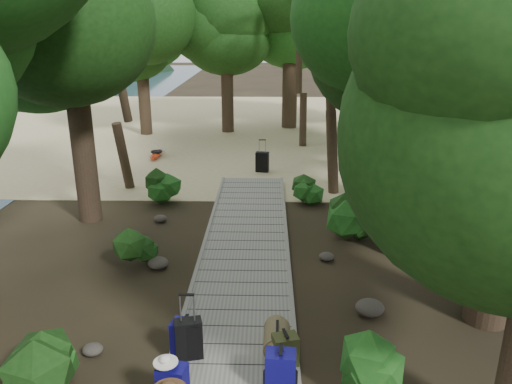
# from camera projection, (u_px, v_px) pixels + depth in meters

# --- Properties ---
(ground) EXTENTS (120.00, 120.00, 0.00)m
(ground) POSITION_uv_depth(u_px,v_px,m) (242.00, 288.00, 9.88)
(ground) COLOR #312918
(ground) RESTS_ON ground
(sand_beach) EXTENTS (40.00, 22.00, 0.02)m
(sand_beach) POSITION_uv_depth(u_px,v_px,m) (258.00, 128.00, 25.02)
(sand_beach) COLOR #C2B383
(sand_beach) RESTS_ON ground
(boardwalk) EXTENTS (2.00, 12.00, 0.12)m
(boardwalk) POSITION_uv_depth(u_px,v_px,m) (244.00, 262.00, 10.80)
(boardwalk) COLOR gray
(boardwalk) RESTS_ON ground
(backpack_left_c) EXTENTS (0.42, 0.34, 0.70)m
(backpack_left_c) POSITION_uv_depth(u_px,v_px,m) (173.00, 384.00, 6.54)
(backpack_left_c) COLOR navy
(backpack_left_c) RESTS_ON boardwalk
(backpack_left_d) EXTENTS (0.46, 0.37, 0.62)m
(backpack_left_d) POSITION_uv_depth(u_px,v_px,m) (185.00, 336.00, 7.63)
(backpack_left_d) COLOR navy
(backpack_left_d) RESTS_ON boardwalk
(backpack_right_c) EXTENTS (0.43, 0.32, 0.71)m
(backpack_right_c) POSITION_uv_depth(u_px,v_px,m) (281.00, 370.00, 6.81)
(backpack_right_c) COLOR navy
(backpack_right_c) RESTS_ON boardwalk
(backpack_right_d) EXTENTS (0.42, 0.35, 0.56)m
(backpack_right_d) POSITION_uv_depth(u_px,v_px,m) (285.00, 349.00, 7.37)
(backpack_right_d) COLOR #383719
(backpack_right_d) RESTS_ON boardwalk
(duffel_right_khaki) EXTENTS (0.43, 0.64, 0.42)m
(duffel_right_khaki) POSITION_uv_depth(u_px,v_px,m) (277.00, 339.00, 7.72)
(duffel_right_khaki) COLOR brown
(duffel_right_khaki) RESTS_ON boardwalk
(suitcase_on_boardwalk) EXTENTS (0.45, 0.32, 0.64)m
(suitcase_on_boardwalk) POSITION_uv_depth(u_px,v_px,m) (189.00, 339.00, 7.54)
(suitcase_on_boardwalk) COLOR black
(suitcase_on_boardwalk) RESTS_ON boardwalk
(lone_suitcase_on_sand) EXTENTS (0.48, 0.33, 0.70)m
(lone_suitcase_on_sand) POSITION_uv_depth(u_px,v_px,m) (262.00, 162.00, 17.45)
(lone_suitcase_on_sand) COLOR black
(lone_suitcase_on_sand) RESTS_ON sand_beach
(hat_white) EXTENTS (0.32, 0.32, 0.11)m
(hat_white) POSITION_uv_depth(u_px,v_px,m) (165.00, 359.00, 6.40)
(hat_white) COLOR silver
(hat_white) RESTS_ON backpack_left_c
(kayak) EXTENTS (0.71, 3.20, 0.32)m
(kayak) POSITION_uv_depth(u_px,v_px,m) (157.00, 153.00, 19.40)
(kayak) COLOR #9F270D
(kayak) RESTS_ON sand_beach
(sun_lounger) EXTENTS (0.77, 1.77, 0.55)m
(sun_lounger) POSITION_uv_depth(u_px,v_px,m) (351.00, 149.00, 19.52)
(sun_lounger) COLOR silver
(sun_lounger) RESTS_ON sand_beach
(tree_right_c) EXTENTS (4.92, 4.92, 8.51)m
(tree_right_c) POSITION_uv_depth(u_px,v_px,m) (415.00, 61.00, 10.04)
(tree_right_c) COLOR black
(tree_right_c) RESTS_ON ground
(tree_right_d) EXTENTS (5.87, 5.87, 10.75)m
(tree_right_d) POSITION_uv_depth(u_px,v_px,m) (461.00, 5.00, 11.75)
(tree_right_d) COLOR black
(tree_right_d) RESTS_ON ground
(tree_right_e) EXTENTS (5.58, 5.58, 10.04)m
(tree_right_e) POSITION_uv_depth(u_px,v_px,m) (398.00, 22.00, 15.10)
(tree_right_e) COLOR black
(tree_right_e) RESTS_ON ground
(tree_right_f) EXTENTS (5.13, 5.13, 9.16)m
(tree_right_f) POSITION_uv_depth(u_px,v_px,m) (450.00, 36.00, 16.73)
(tree_right_f) COLOR black
(tree_right_f) RESTS_ON ground
(tree_left_c) EXTENTS (4.81, 4.81, 8.36)m
(tree_left_c) POSITION_uv_depth(u_px,v_px,m) (73.00, 58.00, 11.98)
(tree_left_c) COLOR black
(tree_left_c) RESTS_ON ground
(tree_back_a) EXTENTS (4.71, 4.71, 8.15)m
(tree_back_a) POSITION_uv_depth(u_px,v_px,m) (226.00, 44.00, 22.81)
(tree_back_a) COLOR black
(tree_back_a) RESTS_ON ground
(tree_back_b) EXTENTS (5.94, 5.94, 10.61)m
(tree_back_b) POSITION_uv_depth(u_px,v_px,m) (291.00, 16.00, 23.42)
(tree_back_b) COLOR black
(tree_back_b) RESTS_ON ground
(tree_back_c) EXTENTS (5.22, 5.22, 9.40)m
(tree_back_c) POSITION_uv_depth(u_px,v_px,m) (369.00, 29.00, 23.47)
(tree_back_c) COLOR black
(tree_back_c) RESTS_ON ground
(tree_back_d) EXTENTS (4.66, 4.66, 7.77)m
(tree_back_d) POSITION_uv_depth(u_px,v_px,m) (141.00, 49.00, 22.32)
(tree_back_d) COLOR black
(tree_back_d) RESTS_ON ground
(palm_right_a) EXTENTS (4.42, 4.42, 7.53)m
(palm_right_a) POSITION_uv_depth(u_px,v_px,m) (343.00, 67.00, 14.46)
(palm_right_a) COLOR #163910
(palm_right_a) RESTS_ON ground
(palm_right_b) EXTENTS (4.34, 4.34, 8.38)m
(palm_right_b) POSITION_uv_depth(u_px,v_px,m) (400.00, 46.00, 18.54)
(palm_right_b) COLOR #163910
(palm_right_b) RESTS_ON ground
(palm_right_c) EXTENTS (4.17, 4.17, 6.64)m
(palm_right_c) POSITION_uv_depth(u_px,v_px,m) (310.00, 66.00, 20.39)
(palm_right_c) COLOR #163910
(palm_right_c) RESTS_ON ground
(palm_left_a) EXTENTS (4.05, 4.05, 6.44)m
(palm_left_a) POSITION_uv_depth(u_px,v_px,m) (113.00, 86.00, 14.79)
(palm_left_a) COLOR #163910
(palm_left_a) RESTS_ON ground
(rock_left_b) EXTENTS (0.33, 0.29, 0.18)m
(rock_left_b) POSITION_uv_depth(u_px,v_px,m) (93.00, 349.00, 7.86)
(rock_left_b) COLOR #4C473F
(rock_left_b) RESTS_ON ground
(rock_left_c) EXTENTS (0.45, 0.40, 0.25)m
(rock_left_c) POSITION_uv_depth(u_px,v_px,m) (158.00, 263.00, 10.63)
(rock_left_c) COLOR #4C473F
(rock_left_c) RESTS_ON ground
(rock_left_d) EXTENTS (0.34, 0.30, 0.19)m
(rock_left_d) POSITION_uv_depth(u_px,v_px,m) (160.00, 219.00, 13.13)
(rock_left_d) COLOR #4C473F
(rock_left_d) RESTS_ON ground
(rock_right_b) EXTENTS (0.52, 0.47, 0.29)m
(rock_right_b) POSITION_uv_depth(u_px,v_px,m) (370.00, 308.00, 8.92)
(rock_right_b) COLOR #4C473F
(rock_right_b) RESTS_ON ground
(rock_right_c) EXTENTS (0.33, 0.30, 0.18)m
(rock_right_c) POSITION_uv_depth(u_px,v_px,m) (326.00, 257.00, 10.99)
(rock_right_c) COLOR #4C473F
(rock_right_c) RESTS_ON ground
(rock_right_d) EXTENTS (0.50, 0.45, 0.27)m
(rock_right_d) POSITION_uv_depth(u_px,v_px,m) (342.00, 205.00, 13.96)
(rock_right_d) COLOR #4C473F
(rock_right_d) RESTS_ON ground
(shrub_left_a) EXTENTS (1.11, 1.11, 1.00)m
(shrub_left_a) POSITION_uv_depth(u_px,v_px,m) (43.00, 363.00, 6.91)
(shrub_left_a) COLOR #164B16
(shrub_left_a) RESTS_ON ground
(shrub_left_b) EXTENTS (0.88, 0.88, 0.79)m
(shrub_left_b) POSITION_uv_depth(u_px,v_px,m) (134.00, 251.00, 10.55)
(shrub_left_b) COLOR #164B16
(shrub_left_b) RESTS_ON ground
(shrub_left_c) EXTENTS (1.10, 1.10, 0.99)m
(shrub_left_c) POSITION_uv_depth(u_px,v_px,m) (163.00, 187.00, 14.34)
(shrub_left_c) COLOR #164B16
(shrub_left_c) RESTS_ON ground
(shrub_right_a) EXTENTS (1.12, 1.12, 1.01)m
(shrub_right_a) POSITION_uv_depth(u_px,v_px,m) (363.00, 359.00, 6.98)
(shrub_right_a) COLOR #164B16
(shrub_right_a) RESTS_ON ground
(shrub_right_b) EXTENTS (1.20, 1.20, 1.08)m
(shrub_right_b) POSITION_uv_depth(u_px,v_px,m) (353.00, 219.00, 11.91)
(shrub_right_b) COLOR #164B16
(shrub_right_b) RESTS_ON ground
(shrub_right_c) EXTENTS (0.83, 0.83, 0.75)m
(shrub_right_c) POSITION_uv_depth(u_px,v_px,m) (308.00, 190.00, 14.50)
(shrub_right_c) COLOR #164B16
(shrub_right_c) RESTS_ON ground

